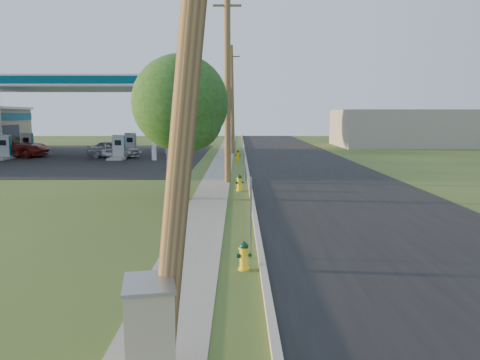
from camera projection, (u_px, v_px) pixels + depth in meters
name	position (u px, v px, depth m)	size (l,w,h in m)	color
ground_plane	(242.00, 339.00, 7.34)	(140.00, 140.00, 0.00)	#345020
road	(362.00, 210.00, 17.26)	(8.00, 120.00, 0.02)	black
curb	(253.00, 208.00, 17.23)	(0.15, 120.00, 0.15)	#A09C92
sidewalk	(206.00, 210.00, 17.24)	(1.50, 120.00, 0.03)	gray
forecourt	(47.00, 157.00, 38.97)	(26.00, 28.00, 0.02)	black
utility_pole_near	(193.00, 6.00, 5.68)	(1.40, 0.32, 9.48)	brown
utility_pole_mid	(227.00, 85.00, 23.48)	(1.40, 0.32, 9.80)	brown
utility_pole_far	(232.00, 99.00, 41.33)	(1.40, 0.32, 9.50)	brown
sign_post_near	(251.00, 218.00, 11.36)	(0.05, 0.04, 2.00)	gray
sign_post_mid	(245.00, 165.00, 23.04)	(0.05, 0.04, 2.00)	gray
sign_post_far	(242.00, 148.00, 35.13)	(0.05, 0.04, 2.00)	gray
gas_canopy	(68.00, 85.00, 38.16)	(18.18, 9.18, 6.40)	silver
fuel_pump_nw	(5.00, 150.00, 36.89)	(1.20, 3.20, 1.90)	#A09C92
fuel_pump_ne	(119.00, 150.00, 36.91)	(1.20, 3.20, 1.90)	#A09C92
fuel_pump_sw	(28.00, 146.00, 40.85)	(1.20, 3.20, 1.90)	#A09C92
fuel_pump_se	(131.00, 146.00, 40.88)	(1.20, 3.20, 1.90)	#A09C92
price_pylon	(166.00, 83.00, 28.85)	(0.34, 2.04, 6.85)	gray
distant_building	(401.00, 128.00, 51.68)	(14.00, 10.00, 4.00)	gray
tree_verge	(182.00, 107.00, 18.91)	(3.91, 3.91, 5.92)	#3D2E1C
tree_lot	(176.00, 104.00, 48.97)	(4.70, 4.70, 7.13)	#3D2E1C
hydrant_near	(244.00, 256.00, 10.55)	(0.35, 0.31, 0.68)	yellow
hydrant_mid	(239.00, 183.00, 21.48)	(0.40, 0.36, 0.77)	yellow
hydrant_far	(238.00, 155.00, 35.49)	(0.43, 0.38, 0.84)	#DCAE02
utility_cabinet	(150.00, 335.00, 5.94)	(0.78, 0.94, 1.43)	tan
car_red	(12.00, 147.00, 38.34)	(2.72, 5.90, 1.64)	maroon
car_silver	(114.00, 149.00, 37.74)	(1.67, 4.16, 1.42)	#AEB0B6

